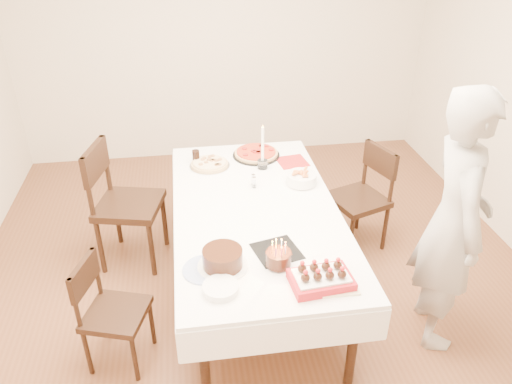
{
  "coord_description": "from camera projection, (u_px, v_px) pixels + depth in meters",
  "views": [
    {
      "loc": [
        -0.47,
        -2.94,
        2.61
      ],
      "look_at": [
        -0.03,
        -0.02,
        0.88
      ],
      "focal_mm": 35.0,
      "sensor_mm": 36.0,
      "label": 1
    }
  ],
  "objects": [
    {
      "name": "floor",
      "position": [
        259.0,
        288.0,
        3.89
      ],
      "size": [
        5.0,
        5.0,
        0.0
      ],
      "primitive_type": "plane",
      "color": "brown",
      "rests_on": "ground"
    },
    {
      "name": "wall_back",
      "position": [
        224.0,
        37.0,
        5.34
      ],
      "size": [
        4.5,
        0.04,
        2.7
      ],
      "primitive_type": "cube",
      "color": "beige",
      "rests_on": "floor"
    },
    {
      "name": "dining_table",
      "position": [
        256.0,
        251.0,
        3.68
      ],
      "size": [
        1.62,
        2.35,
        0.75
      ],
      "primitive_type": "cube",
      "rotation": [
        0.0,
        0.0,
        0.24
      ],
      "color": "white",
      "rests_on": "floor"
    },
    {
      "name": "chair_right_savory",
      "position": [
        358.0,
        200.0,
        4.17
      ],
      "size": [
        0.59,
        0.59,
        0.9
      ],
      "primitive_type": null,
      "rotation": [
        0.0,
        0.0,
        0.34
      ],
      "color": "black",
      "rests_on": "floor"
    },
    {
      "name": "chair_left_savory",
      "position": [
        129.0,
        205.0,
        3.97
      ],
      "size": [
        0.64,
        0.64,
        1.03
      ],
      "primitive_type": null,
      "rotation": [
        0.0,
        0.0,
        2.91
      ],
      "color": "black",
      "rests_on": "floor"
    },
    {
      "name": "chair_left_dessert",
      "position": [
        116.0,
        314.0,
        3.11
      ],
      "size": [
        0.5,
        0.5,
        0.77
      ],
      "primitive_type": null,
      "rotation": [
        0.0,
        0.0,
        2.83
      ],
      "color": "black",
      "rests_on": "floor"
    },
    {
      "name": "person",
      "position": [
        453.0,
        223.0,
        3.1
      ],
      "size": [
        0.55,
        0.72,
        1.77
      ],
      "primitive_type": "imported",
      "rotation": [
        0.0,
        0.0,
        1.36
      ],
      "color": "#B3AEA8",
      "rests_on": "floor"
    },
    {
      "name": "pizza_white",
      "position": [
        210.0,
        164.0,
        4.03
      ],
      "size": [
        0.42,
        0.42,
        0.04
      ],
      "primitive_type": "cylinder",
      "rotation": [
        0.0,
        0.0,
        -0.33
      ],
      "color": "beige",
      "rests_on": "dining_table"
    },
    {
      "name": "pizza_pepperoni",
      "position": [
        256.0,
        153.0,
        4.21
      ],
      "size": [
        0.43,
        0.43,
        0.04
      ],
      "primitive_type": "cylinder",
      "rotation": [
        0.0,
        0.0,
        -0.08
      ],
      "color": "red",
      "rests_on": "dining_table"
    },
    {
      "name": "red_placemat",
      "position": [
        292.0,
        162.0,
        4.12
      ],
      "size": [
        0.27,
        0.27,
        0.01
      ],
      "primitive_type": "cube",
      "rotation": [
        0.0,
        0.0,
        0.15
      ],
      "color": "#B21E1E",
      "rests_on": "dining_table"
    },
    {
      "name": "pasta_bowl",
      "position": [
        301.0,
        178.0,
        3.78
      ],
      "size": [
        0.24,
        0.24,
        0.07
      ],
      "primitive_type": "cylinder",
      "rotation": [
        0.0,
        0.0,
        -0.06
      ],
      "color": "white",
      "rests_on": "dining_table"
    },
    {
      "name": "taper_candle",
      "position": [
        263.0,
        147.0,
        3.93
      ],
      "size": [
        0.11,
        0.11,
        0.38
      ],
      "primitive_type": "cylinder",
      "rotation": [
        0.0,
        0.0,
        -0.38
      ],
      "color": "white",
      "rests_on": "dining_table"
    },
    {
      "name": "shaker_pair",
      "position": [
        254.0,
        182.0,
        3.73
      ],
      "size": [
        0.09,
        0.09,
        0.09
      ],
      "primitive_type": null,
      "rotation": [
        0.0,
        0.0,
        -0.29
      ],
      "color": "white",
      "rests_on": "dining_table"
    },
    {
      "name": "cola_glass",
      "position": [
        196.0,
        157.0,
        4.08
      ],
      "size": [
        0.06,
        0.06,
        0.11
      ],
      "primitive_type": "cylinder",
      "rotation": [
        0.0,
        0.0,
        0.08
      ],
      "color": "black",
      "rests_on": "dining_table"
    },
    {
      "name": "layer_cake",
      "position": [
        223.0,
        259.0,
        2.91
      ],
      "size": [
        0.32,
        0.32,
        0.12
      ],
      "primitive_type": "cylinder",
      "rotation": [
        0.0,
        0.0,
        -0.06
      ],
      "color": "black",
      "rests_on": "dining_table"
    },
    {
      "name": "cake_board",
      "position": [
        277.0,
        251.0,
        3.06
      ],
      "size": [
        0.32,
        0.32,
        0.01
      ],
      "primitive_type": "cube",
      "rotation": [
        0.0,
        0.0,
        0.24
      ],
      "color": "black",
      "rests_on": "dining_table"
    },
    {
      "name": "birthday_cake",
      "position": [
        279.0,
        254.0,
        2.9
      ],
      "size": [
        0.18,
        0.18,
        0.15
      ],
      "primitive_type": "cylinder",
      "rotation": [
        0.0,
        0.0,
        -0.19
      ],
      "color": "#39180F",
      "rests_on": "dining_table"
    },
    {
      "name": "strawberry_box",
      "position": [
        321.0,
        279.0,
        2.78
      ],
      "size": [
        0.36,
        0.26,
        0.08
      ],
      "primitive_type": null,
      "rotation": [
        0.0,
        0.0,
        0.09
      ],
      "color": "maroon",
      "rests_on": "dining_table"
    },
    {
      "name": "box_lid",
      "position": [
        328.0,
        285.0,
        2.8
      ],
      "size": [
        0.33,
        0.22,
        0.03
      ],
      "primitive_type": "cube",
      "rotation": [
        0.0,
        0.0,
        -0.02
      ],
      "color": "beige",
      "rests_on": "dining_table"
    },
    {
      "name": "plate_stack",
      "position": [
        221.0,
        288.0,
        2.74
      ],
      "size": [
        0.25,
        0.25,
        0.04
      ],
      "primitive_type": "cylinder",
      "rotation": [
        0.0,
        0.0,
        -0.29
      ],
      "color": "white",
      "rests_on": "dining_table"
    },
    {
      "name": "china_plate",
      "position": [
        206.0,
        269.0,
        2.91
      ],
      "size": [
        0.36,
        0.36,
        0.01
      ],
      "primitive_type": "cylinder",
      "rotation": [
        0.0,
        0.0,
        -0.41
      ],
      "color": "white",
      "rests_on": "dining_table"
    }
  ]
}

